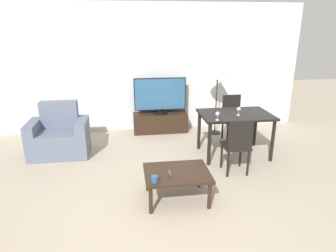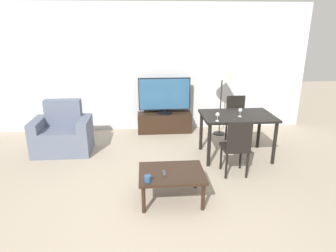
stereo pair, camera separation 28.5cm
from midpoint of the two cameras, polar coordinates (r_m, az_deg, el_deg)
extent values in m
plane|color=tan|center=(3.68, 1.06, -18.96)|extent=(18.00, 18.00, 0.00)
cube|color=silver|center=(6.57, -1.97, 10.86)|extent=(6.85, 0.06, 2.70)
cube|color=slate|center=(5.79, -18.06, -2.65)|extent=(0.66, 0.69, 0.46)
cube|color=slate|center=(5.87, -18.00, 2.49)|extent=(0.66, 0.20, 0.48)
cube|color=slate|center=(5.87, -22.12, -1.88)|extent=(0.18, 0.69, 0.64)
cube|color=slate|center=(5.67, -14.03, -1.73)|extent=(0.18, 0.69, 0.64)
cube|color=black|center=(6.58, 0.57, 0.69)|extent=(1.16, 0.40, 0.42)
cylinder|color=black|center=(6.52, 0.57, 2.57)|extent=(0.32, 0.32, 0.03)
cylinder|color=black|center=(6.51, 0.58, 2.91)|extent=(0.04, 0.04, 0.05)
cube|color=black|center=(6.41, 0.59, 6.10)|extent=(1.11, 0.04, 0.69)
cube|color=#2D5B84|center=(6.39, 0.60, 6.06)|extent=(1.07, 0.01, 0.66)
cube|color=black|center=(4.00, 2.75, -9.01)|extent=(0.86, 0.66, 0.04)
cylinder|color=black|center=(3.84, -2.50, -13.85)|extent=(0.05, 0.05, 0.37)
cylinder|color=black|center=(3.93, 8.82, -13.24)|extent=(0.05, 0.05, 0.37)
cylinder|color=black|center=(4.31, -2.79, -9.89)|extent=(0.05, 0.05, 0.37)
cylinder|color=black|center=(4.39, 7.18, -9.45)|extent=(0.05, 0.05, 0.37)
cube|color=black|center=(5.33, 14.59, 1.88)|extent=(1.23, 0.83, 0.04)
cylinder|color=black|center=(4.99, 9.46, -3.70)|extent=(0.06, 0.06, 0.74)
cylinder|color=black|center=(5.36, 21.09, -3.14)|extent=(0.06, 0.06, 0.74)
cylinder|color=black|center=(5.63, 7.77, -0.95)|extent=(0.06, 0.06, 0.74)
cylinder|color=black|center=(5.96, 18.26, -0.63)|extent=(0.06, 0.06, 0.74)
cube|color=black|center=(4.79, 14.28, -3.99)|extent=(0.40, 0.40, 0.04)
cylinder|color=black|center=(4.98, 11.71, -5.82)|extent=(0.04, 0.04, 0.43)
cylinder|color=black|center=(5.08, 15.24, -5.62)|extent=(0.04, 0.04, 0.43)
cylinder|color=black|center=(4.70, 12.78, -7.45)|extent=(0.04, 0.04, 0.43)
cylinder|color=black|center=(4.80, 16.51, -7.18)|extent=(0.04, 0.04, 0.43)
cube|color=black|center=(4.55, 15.23, -2.01)|extent=(0.37, 0.04, 0.46)
cube|color=black|center=(6.08, 14.35, 0.86)|extent=(0.40, 0.40, 0.04)
cylinder|color=black|center=(5.95, 13.18, -1.77)|extent=(0.04, 0.04, 0.43)
cylinder|color=black|center=(6.06, 16.11, -1.67)|extent=(0.04, 0.04, 0.43)
cylinder|color=black|center=(6.24, 12.31, -0.74)|extent=(0.04, 0.04, 0.43)
cylinder|color=black|center=(6.35, 15.12, -0.65)|extent=(0.04, 0.04, 0.43)
cube|color=black|center=(6.17, 14.01, 3.54)|extent=(0.37, 0.04, 0.46)
cylinder|color=black|center=(6.61, 10.90, -1.39)|extent=(0.24, 0.24, 0.02)
cylinder|color=black|center=(6.43, 11.22, 3.68)|extent=(0.02, 0.02, 1.19)
cone|color=beige|center=(6.29, 11.65, 10.21)|extent=(0.39, 0.39, 0.30)
cube|color=#38383D|center=(3.93, 1.36, -9.01)|extent=(0.04, 0.15, 0.02)
cylinder|color=navy|center=(3.74, -1.70, -10.02)|extent=(0.09, 0.09, 0.08)
cylinder|color=silver|center=(4.90, 11.01, 0.94)|extent=(0.06, 0.06, 0.01)
cylinder|color=silver|center=(4.89, 11.04, 1.38)|extent=(0.01, 0.01, 0.07)
sphere|color=silver|center=(4.87, 11.09, 2.15)|extent=(0.07, 0.07, 0.07)
cylinder|color=silver|center=(5.23, 15.06, 1.77)|extent=(0.06, 0.06, 0.01)
cylinder|color=silver|center=(5.22, 15.09, 2.18)|extent=(0.01, 0.01, 0.07)
sphere|color=silver|center=(5.20, 15.16, 2.91)|extent=(0.07, 0.07, 0.07)
camera|label=1|loc=(0.14, -88.36, 0.56)|focal=32.00mm
camera|label=2|loc=(0.14, 91.64, -0.56)|focal=32.00mm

